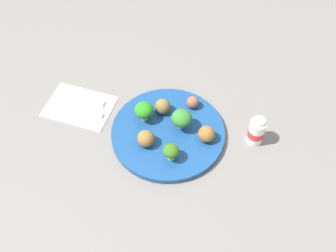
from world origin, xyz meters
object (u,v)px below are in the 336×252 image
(napkin, at_px, (80,106))
(fork, at_px, (85,101))
(plate, at_px, (168,133))
(broccoli_floret_mid_right, at_px, (144,110))
(meatball_mid_right, at_px, (163,106))
(meatball_near_rim, at_px, (206,135))
(broccoli_floret_front_right, at_px, (182,118))
(meatball_far_rim, at_px, (193,102))
(yogurt_bottle, at_px, (256,131))
(broccoli_floret_near_rim, at_px, (171,151))
(meatball_mid_left, at_px, (146,139))
(knife, at_px, (79,111))

(napkin, height_order, fork, fork)
(plate, xyz_separation_m, broccoli_floret_mid_right, (-0.07, 0.02, 0.04))
(meatball_mid_right, bearing_deg, meatball_near_rim, -25.74)
(broccoli_floret_front_right, distance_m, meatball_far_rim, 0.08)
(meatball_near_rim, xyz_separation_m, napkin, (-0.34, 0.03, -0.03))
(broccoli_floret_mid_right, height_order, fork, broccoli_floret_mid_right)
(plate, height_order, yogurt_bottle, yogurt_bottle)
(broccoli_floret_near_rim, distance_m, meatball_mid_left, 0.07)
(meatball_near_rim, height_order, meatball_mid_right, meatball_near_rim)
(yogurt_bottle, bearing_deg, fork, 179.11)
(meatball_near_rim, xyz_separation_m, fork, (-0.33, 0.05, -0.03))
(meatball_far_rim, distance_m, meatball_near_rim, 0.11)
(meatball_mid_right, height_order, yogurt_bottle, yogurt_bottle)
(napkin, bearing_deg, fork, 64.23)
(plate, distance_m, broccoli_floret_mid_right, 0.08)
(napkin, relative_size, fork, 1.41)
(broccoli_floret_near_rim, distance_m, yogurt_bottle, 0.21)
(knife, distance_m, yogurt_bottle, 0.45)
(meatball_mid_right, height_order, meatball_mid_left, meatball_mid_left)
(meatball_mid_left, bearing_deg, broccoli_floret_front_right, 44.86)
(napkin, distance_m, knife, 0.02)
(broccoli_floret_near_rim, distance_m, broccoli_floret_front_right, 0.09)
(broccoli_floret_front_right, relative_size, meatball_mid_right, 1.44)
(broccoli_floret_mid_right, xyz_separation_m, knife, (-0.17, -0.01, -0.04))
(meatball_far_rim, bearing_deg, knife, -163.71)
(fork, relative_size, knife, 0.83)
(meatball_far_rim, height_order, meatball_mid_left, meatball_mid_left)
(broccoli_floret_front_right, bearing_deg, knife, -178.04)
(knife, bearing_deg, broccoli_floret_front_right, 1.96)
(broccoli_floret_mid_right, relative_size, knife, 0.37)
(meatball_near_rim, xyz_separation_m, meatball_mid_left, (-0.14, -0.05, 0.00))
(broccoli_floret_mid_right, bearing_deg, broccoli_floret_front_right, -1.57)
(broccoli_floret_mid_right, bearing_deg, broccoli_floret_near_rim, -45.84)
(meatball_far_rim, relative_size, napkin, 0.19)
(yogurt_bottle, bearing_deg, meatball_near_rim, -159.59)
(broccoli_floret_mid_right, relative_size, meatball_mid_right, 1.35)
(broccoli_floret_front_right, relative_size, napkin, 0.33)
(napkin, bearing_deg, meatball_mid_right, 7.45)
(broccoli_floret_front_right, xyz_separation_m, meatball_mid_right, (-0.06, 0.04, -0.02))
(meatball_near_rim, bearing_deg, napkin, 174.77)
(plate, distance_m, meatball_mid_right, 0.07)
(plate, bearing_deg, meatball_mid_left, -129.27)
(broccoli_floret_front_right, xyz_separation_m, knife, (-0.27, -0.01, -0.04))
(broccoli_floret_front_right, distance_m, meatball_mid_left, 0.10)
(broccoli_floret_front_right, distance_m, meatball_mid_right, 0.07)
(broccoli_floret_near_rim, bearing_deg, napkin, 159.49)
(meatball_mid_right, relative_size, yogurt_bottle, 0.50)
(meatball_mid_right, bearing_deg, meatball_far_rim, 27.18)
(broccoli_floret_mid_right, xyz_separation_m, meatball_far_rim, (0.11, 0.07, -0.02))
(broccoli_floret_near_rim, bearing_deg, yogurt_bottle, 31.93)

